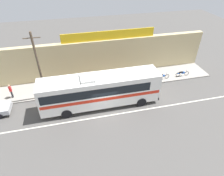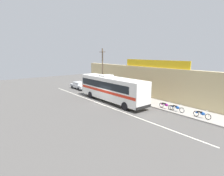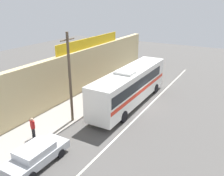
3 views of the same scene
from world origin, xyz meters
The scene contains 12 objects.
ground_plane centered at (0.00, 0.00, 0.00)m, with size 70.00×70.00×0.00m, color #4F4C49.
sidewalk_slab centered at (0.00, 5.20, 0.07)m, with size 30.00×3.60×0.14m, color gray.
storefront_facade centered at (0.00, 7.35, 2.40)m, with size 30.00×0.70×4.80m, color tan.
storefront_billboard centered at (2.12, 7.35, 5.35)m, with size 11.56×0.12×1.10m, color gold.
road_center_stripe centered at (0.00, -0.80, 0.00)m, with size 30.00×0.14×0.01m, color silver.
intercity_bus centered at (-0.32, 1.07, 2.07)m, with size 12.34×2.65×3.78m.
parked_car centered at (-11.75, 2.13, 0.74)m, with size 4.43×1.90×1.37m.
utility_pole centered at (-6.09, 3.75, 4.05)m, with size 1.60×0.22×7.56m.
motorcycle_blue centered at (11.25, 4.15, 0.57)m, with size 1.89×0.56×0.94m.
motorcycle_purple centered at (8.35, 4.07, 0.57)m, with size 1.92×0.56×0.94m.
motorcycle_orange centered at (6.90, 3.97, 0.57)m, with size 1.93×0.56×0.94m.
pedestrian_near_shop centered at (-9.77, 4.51, 1.13)m, with size 0.30×0.48×1.70m.
Camera 2 is at (19.73, -14.66, 6.83)m, focal length 29.21 mm.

